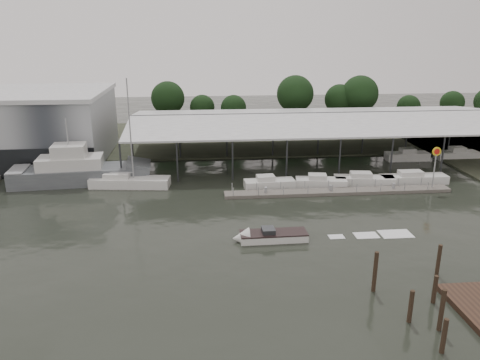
{
  "coord_description": "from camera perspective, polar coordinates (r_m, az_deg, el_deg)",
  "views": [
    {
      "loc": [
        -2.02,
        -42.84,
        19.15
      ],
      "look_at": [
        2.76,
        8.63,
        2.5
      ],
      "focal_mm": 35.0,
      "sensor_mm": 36.0,
      "label": 1
    }
  ],
  "objects": [
    {
      "name": "covered_boat_shed",
      "position": [
        74.49,
        9.66,
        7.54
      ],
      "size": [
        58.24,
        24.0,
        6.96
      ],
      "color": "silver",
      "rests_on": "ground"
    },
    {
      "name": "moored_cruiser_3",
      "position": [
        65.17,
        20.36,
        0.18
      ],
      "size": [
        8.68,
        2.21,
        1.7
      ],
      "rotation": [
        0.0,
        0.0,
        0.0
      ],
      "color": "silver",
      "rests_on": "ground"
    },
    {
      "name": "ground",
      "position": [
        46.97,
        -2.39,
        -6.22
      ],
      "size": [
        200.0,
        200.0,
        0.0
      ],
      "primitive_type": "plane",
      "color": "black",
      "rests_on": "ground"
    },
    {
      "name": "speedboat_underway",
      "position": [
        44.87,
        3.34,
        -6.89
      ],
      "size": [
        18.1,
        2.55,
        2.0
      ],
      "rotation": [
        0.0,
        0.0,
        3.16
      ],
      "color": "silver",
      "rests_on": "ground"
    },
    {
      "name": "shell_fuel_sign",
      "position": [
        62.17,
        22.74,
        2.27
      ],
      "size": [
        1.1,
        0.18,
        5.55
      ],
      "color": "#949799",
      "rests_on": "ground"
    },
    {
      "name": "moored_cruiser_0",
      "position": [
        59.31,
        3.54,
        -0.4
      ],
      "size": [
        6.48,
        2.6,
        1.7
      ],
      "rotation": [
        0.0,
        0.0,
        0.06
      ],
      "color": "silver",
      "rests_on": "ground"
    },
    {
      "name": "mooring_pilings",
      "position": [
        36.66,
        21.22,
        -13.04
      ],
      "size": [
        6.41,
        9.66,
        3.91
      ],
      "color": "#34261A",
      "rests_on": "ground"
    },
    {
      "name": "white_sailboat",
      "position": [
        61.3,
        -13.42,
        -0.21
      ],
      "size": [
        10.29,
        3.77,
        13.89
      ],
      "rotation": [
        0.0,
        0.0,
        -0.12
      ],
      "color": "silver",
      "rests_on": "ground"
    },
    {
      "name": "storage_warehouse",
      "position": [
        78.52,
        -24.68,
        6.06
      ],
      "size": [
        24.5,
        20.5,
        10.5
      ],
      "color": "#9A9FA4",
      "rests_on": "ground"
    },
    {
      "name": "floating_dock",
      "position": [
        58.66,
        11.87,
        -1.39
      ],
      "size": [
        28.0,
        2.0,
        1.4
      ],
      "color": "#67625B",
      "rests_on": "ground"
    },
    {
      "name": "land_strip_far",
      "position": [
        86.98,
        -3.86,
        5.16
      ],
      "size": [
        140.0,
        30.0,
        0.3
      ],
      "color": "#3B3F2F",
      "rests_on": "ground"
    },
    {
      "name": "moored_cruiser_1",
      "position": [
        60.55,
        9.78,
        -0.24
      ],
      "size": [
        6.67,
        3.19,
        1.7
      ],
      "rotation": [
        0.0,
        0.0,
        -0.16
      ],
      "color": "silver",
      "rests_on": "ground"
    },
    {
      "name": "grey_trawler",
      "position": [
        64.39,
        -18.85,
        1.04
      ],
      "size": [
        17.99,
        6.1,
        8.84
      ],
      "rotation": [
        0.0,
        0.0,
        0.08
      ],
      "color": "#575D60",
      "rests_on": "ground"
    },
    {
      "name": "moored_cruiser_2",
      "position": [
        62.61,
        14.85,
        0.02
      ],
      "size": [
        7.88,
        3.35,
        1.7
      ],
      "rotation": [
        0.0,
        0.0,
        -0.15
      ],
      "color": "silver",
      "rests_on": "ground"
    },
    {
      "name": "horizon_tree_line",
      "position": [
        94.66,
        9.55,
        9.74
      ],
      "size": [
        69.92,
        9.09,
        10.8
      ],
      "color": "black",
      "rests_on": "ground"
    }
  ]
}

